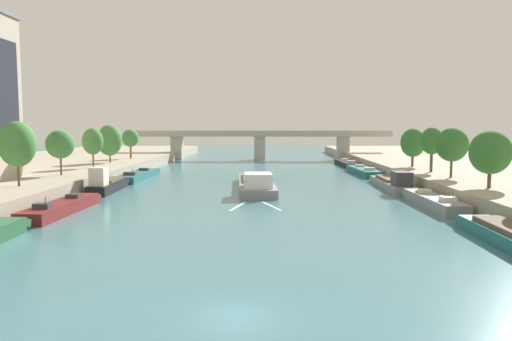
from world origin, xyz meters
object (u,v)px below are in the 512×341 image
at_px(tree_right_past_mid, 432,141).
at_px(moored_boat_right_near, 347,163).
at_px(tree_left_nearest, 93,141).
at_px(moored_boat_right_gap_after, 363,171).
at_px(tree_left_distant, 60,144).
at_px(tree_right_far, 413,143).
at_px(moored_boat_left_midway, 62,207).
at_px(bridge_far, 260,141).
at_px(tree_left_far, 110,140).
at_px(moored_boat_right_midway, 433,201).
at_px(tree_right_nearest, 452,145).
at_px(tree_right_midway, 490,152).
at_px(barge_midriver, 256,183).
at_px(tree_left_by_lamp, 17,144).
at_px(tree_left_midway, 130,138).
at_px(moored_boat_left_far, 107,184).
at_px(moored_boat_right_lone, 393,183).
at_px(moored_boat_left_upstream, 139,175).

bearing_deg(tree_right_past_mid, moored_boat_right_near, 99.74).
bearing_deg(tree_left_nearest, moored_boat_right_gap_after, 13.30).
bearing_deg(tree_left_nearest, tree_left_distant, -90.86).
bearing_deg(moored_boat_right_near, tree_right_far, -77.04).
relative_size(moored_boat_left_midway, tree_left_nearest, 2.28).
bearing_deg(bridge_far, tree_left_far, -125.46).
relative_size(tree_left_distant, tree_right_far, 0.97).
bearing_deg(moored_boat_right_midway, tree_right_nearest, 61.19).
xyz_separation_m(tree_right_midway, tree_right_far, (-0.04, 26.81, 0.09)).
relative_size(barge_midriver, tree_right_midway, 3.67).
distance_m(moored_boat_right_gap_after, tree_left_by_lamp, 56.51).
bearing_deg(moored_boat_right_near, moored_boat_right_gap_after, -90.64).
xyz_separation_m(tree_left_midway, tree_right_nearest, (51.00, -35.76, 0.10)).
height_order(moored_boat_left_far, tree_right_far, tree_right_far).
xyz_separation_m(tree_right_nearest, tree_right_far, (0.10, 16.58, -0.33)).
distance_m(moored_boat_left_midway, moored_boat_right_near, 68.95).
relative_size(moored_boat_left_far, tree_left_far, 1.84).
relative_size(tree_right_nearest, bridge_far, 0.10).
distance_m(moored_boat_left_far, moored_boat_right_near, 56.95).
distance_m(tree_left_by_lamp, tree_right_nearest, 51.66).
xyz_separation_m(moored_boat_left_midway, tree_right_far, (44.01, 31.31, 5.33)).
height_order(barge_midriver, tree_left_nearest, tree_left_nearest).
bearing_deg(tree_right_past_mid, tree_right_far, 89.95).
xyz_separation_m(moored_boat_left_far, tree_right_past_mid, (44.59, 6.78, 5.44)).
height_order(moored_boat_right_lone, moored_boat_right_near, moored_boat_right_lone).
bearing_deg(moored_boat_left_midway, tree_left_nearest, 103.69).
height_order(moored_boat_right_lone, bridge_far, bridge_far).
xyz_separation_m(moored_boat_left_upstream, moored_boat_right_near, (38.58, 25.94, -0.01)).
bearing_deg(tree_left_distant, moored_boat_right_gap_after, 26.42).
relative_size(tree_right_nearest, tree_right_far, 1.03).
xyz_separation_m(tree_left_nearest, tree_right_midway, (51.03, -24.15, -0.36)).
relative_size(moored_boat_right_near, tree_right_midway, 2.55).
height_order(tree_left_far, tree_right_past_mid, tree_left_far).
xyz_separation_m(tree_left_distant, tree_left_far, (-0.51, 22.20, -0.11)).
bearing_deg(bridge_far, tree_left_by_lamp, -109.83).
xyz_separation_m(moored_boat_left_midway, tree_left_midway, (-7.09, 50.49, 5.56)).
bearing_deg(moored_boat_left_far, moored_boat_right_midway, -16.61).
xyz_separation_m(moored_boat_right_gap_after, tree_left_distant, (-44.93, -22.32, 5.59)).
bearing_deg(tree_left_by_lamp, tree_left_midway, 90.31).
xyz_separation_m(moored_boat_left_midway, tree_right_midway, (44.05, 4.50, 5.23)).
relative_size(tree_left_by_lamp, tree_left_nearest, 1.14).
bearing_deg(tree_left_nearest, tree_right_far, 2.98).
bearing_deg(moored_boat_right_midway, moored_boat_left_upstream, 144.60).
height_order(tree_left_nearest, tree_right_far, tree_left_nearest).
distance_m(moored_boat_left_far, tree_left_far, 25.02).
bearing_deg(tree_right_far, tree_left_midway, 159.42).
bearing_deg(tree_right_past_mid, tree_left_distant, -173.85).
relative_size(moored_boat_right_near, tree_right_far, 2.52).
relative_size(moored_boat_right_lone, tree_right_far, 2.64).
distance_m(moored_boat_left_upstream, moored_boat_right_lone, 40.29).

